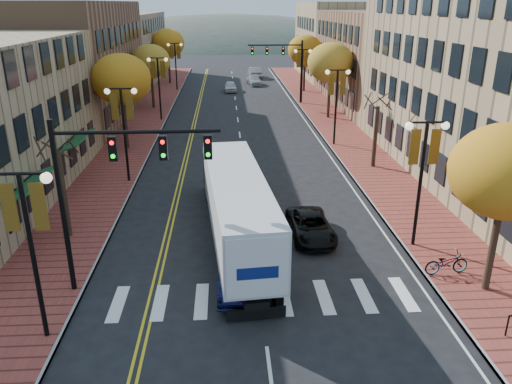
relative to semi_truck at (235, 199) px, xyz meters
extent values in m
plane|color=black|center=(0.87, -7.34, -2.13)|extent=(200.00, 200.00, 0.00)
cube|color=brown|center=(-8.13, 25.16, -2.05)|extent=(4.00, 85.00, 0.15)
cube|color=brown|center=(9.87, 25.16, -2.05)|extent=(4.00, 85.00, 0.15)
cube|color=brown|center=(-16.13, 28.66, 3.37)|extent=(12.00, 24.00, 11.00)
cube|color=#9E8966|center=(-16.13, 53.66, 2.62)|extent=(12.00, 26.00, 9.50)
cube|color=brown|center=(19.37, 34.66, 2.87)|extent=(15.00, 24.00, 10.00)
cube|color=#9E8966|center=(19.37, 56.66, 3.37)|extent=(15.00, 20.00, 11.00)
cylinder|color=#382619|center=(-8.13, 0.66, 0.12)|extent=(0.28, 0.28, 4.20)
cylinder|color=#382619|center=(-8.13, 16.66, 0.47)|extent=(0.28, 0.28, 4.90)
ellipsoid|color=#C38216|center=(-8.13, 16.66, 3.33)|extent=(4.48, 4.48, 3.81)
cylinder|color=#382619|center=(-8.13, 32.66, 0.30)|extent=(0.28, 0.28, 4.55)
ellipsoid|color=gold|center=(-8.13, 32.66, 2.94)|extent=(4.16, 4.16, 3.54)
cylinder|color=#382619|center=(-8.13, 50.66, 0.54)|extent=(0.28, 0.28, 5.04)
ellipsoid|color=#C38216|center=(-8.13, 50.66, 3.49)|extent=(4.61, 4.61, 3.92)
cylinder|color=#382619|center=(9.87, -5.34, 0.30)|extent=(0.28, 0.28, 4.55)
ellipsoid|color=#C38216|center=(9.87, -5.34, 2.94)|extent=(4.16, 4.16, 3.54)
cylinder|color=#382619|center=(9.87, 10.66, 0.12)|extent=(0.28, 0.28, 4.20)
cylinder|color=#382619|center=(9.87, 26.66, 0.47)|extent=(0.28, 0.28, 4.90)
ellipsoid|color=gold|center=(9.87, 26.66, 3.33)|extent=(4.48, 4.48, 3.81)
cylinder|color=#382619|center=(9.87, 42.66, 0.40)|extent=(0.28, 0.28, 4.76)
ellipsoid|color=#C38216|center=(9.87, 42.66, 3.18)|extent=(4.35, 4.35, 3.70)
cylinder|color=black|center=(-6.63, -7.34, 0.87)|extent=(0.16, 0.16, 6.00)
cylinder|color=black|center=(-6.63, -7.34, 3.87)|extent=(1.60, 0.10, 0.10)
sphere|color=#FFF2CC|center=(-5.83, -7.34, 3.72)|extent=(0.36, 0.36, 0.36)
cube|color=#B27917|center=(-7.08, -7.34, 2.77)|extent=(0.45, 0.03, 1.60)
cube|color=#B27917|center=(-6.18, -7.34, 2.77)|extent=(0.45, 0.03, 1.60)
cylinder|color=black|center=(-6.63, 8.66, 0.87)|extent=(0.16, 0.16, 6.00)
cylinder|color=black|center=(-6.63, 8.66, 3.87)|extent=(1.60, 0.10, 0.10)
sphere|color=#FFF2CC|center=(-7.43, 8.66, 3.72)|extent=(0.36, 0.36, 0.36)
sphere|color=#FFF2CC|center=(-5.83, 8.66, 3.72)|extent=(0.36, 0.36, 0.36)
cube|color=#B27917|center=(-7.08, 8.66, 2.77)|extent=(0.45, 0.03, 1.60)
cube|color=#B27917|center=(-6.18, 8.66, 2.77)|extent=(0.45, 0.03, 1.60)
cylinder|color=black|center=(-6.63, 26.66, 0.87)|extent=(0.16, 0.16, 6.00)
cylinder|color=black|center=(-6.63, 26.66, 3.87)|extent=(1.60, 0.10, 0.10)
sphere|color=#FFF2CC|center=(-7.43, 26.66, 3.72)|extent=(0.36, 0.36, 0.36)
sphere|color=#FFF2CC|center=(-5.83, 26.66, 3.72)|extent=(0.36, 0.36, 0.36)
cube|color=#B27917|center=(-7.08, 26.66, 2.77)|extent=(0.45, 0.03, 1.60)
cube|color=#B27917|center=(-6.18, 26.66, 2.77)|extent=(0.45, 0.03, 1.60)
cylinder|color=black|center=(-6.63, 44.66, 0.87)|extent=(0.16, 0.16, 6.00)
cylinder|color=black|center=(-6.63, 44.66, 3.87)|extent=(1.60, 0.10, 0.10)
sphere|color=#FFF2CC|center=(-7.43, 44.66, 3.72)|extent=(0.36, 0.36, 0.36)
sphere|color=#FFF2CC|center=(-5.83, 44.66, 3.72)|extent=(0.36, 0.36, 0.36)
cube|color=#B27917|center=(-7.08, 44.66, 2.77)|extent=(0.45, 0.03, 1.60)
cube|color=#B27917|center=(-6.18, 44.66, 2.77)|extent=(0.45, 0.03, 1.60)
cylinder|color=black|center=(8.37, -1.34, 0.87)|extent=(0.16, 0.16, 6.00)
cylinder|color=black|center=(8.37, -1.34, 3.87)|extent=(1.60, 0.10, 0.10)
sphere|color=#FFF2CC|center=(7.57, -1.34, 3.72)|extent=(0.36, 0.36, 0.36)
sphere|color=#FFF2CC|center=(9.17, -1.34, 3.72)|extent=(0.36, 0.36, 0.36)
cube|color=#B27917|center=(7.92, -1.34, 2.77)|extent=(0.45, 0.03, 1.60)
cube|color=#B27917|center=(8.82, -1.34, 2.77)|extent=(0.45, 0.03, 1.60)
cylinder|color=black|center=(8.37, 16.66, 0.87)|extent=(0.16, 0.16, 6.00)
cylinder|color=black|center=(8.37, 16.66, 3.87)|extent=(1.60, 0.10, 0.10)
sphere|color=#FFF2CC|center=(7.57, 16.66, 3.72)|extent=(0.36, 0.36, 0.36)
sphere|color=#FFF2CC|center=(9.17, 16.66, 3.72)|extent=(0.36, 0.36, 0.36)
cube|color=#B27917|center=(7.92, 16.66, 2.77)|extent=(0.45, 0.03, 1.60)
cube|color=#B27917|center=(8.82, 16.66, 2.77)|extent=(0.45, 0.03, 1.60)
cylinder|color=black|center=(8.37, 34.66, 0.87)|extent=(0.16, 0.16, 6.00)
cylinder|color=black|center=(8.37, 34.66, 3.87)|extent=(1.60, 0.10, 0.10)
sphere|color=#FFF2CC|center=(7.57, 34.66, 3.72)|extent=(0.36, 0.36, 0.36)
sphere|color=#FFF2CC|center=(9.17, 34.66, 3.72)|extent=(0.36, 0.36, 0.36)
cube|color=#B27917|center=(7.92, 34.66, 2.77)|extent=(0.45, 0.03, 1.60)
cube|color=#B27917|center=(8.82, 34.66, 2.77)|extent=(0.45, 0.03, 1.60)
cylinder|color=black|center=(-6.53, -4.34, 1.37)|extent=(0.20, 0.20, 7.00)
cylinder|color=black|center=(-3.53, -4.34, 4.37)|extent=(6.00, 0.14, 0.14)
cube|color=black|center=(-4.43, -4.34, 3.77)|extent=(0.30, 0.25, 0.90)
sphere|color=#FF0C0C|center=(-4.43, -4.48, 4.02)|extent=(0.16, 0.16, 0.16)
cube|color=black|center=(-2.63, -4.34, 3.77)|extent=(0.30, 0.25, 0.90)
sphere|color=#FF0C0C|center=(-2.63, -4.48, 4.02)|extent=(0.16, 0.16, 0.16)
cube|color=black|center=(-1.01, -4.34, 3.77)|extent=(0.30, 0.25, 0.90)
sphere|color=#FF0C0C|center=(-1.01, -4.48, 4.02)|extent=(0.16, 0.16, 0.16)
cylinder|color=black|center=(8.27, 34.66, 1.37)|extent=(0.20, 0.20, 7.00)
cylinder|color=black|center=(5.27, 34.66, 4.37)|extent=(6.00, 0.14, 0.14)
cube|color=black|center=(6.17, 34.66, 3.77)|extent=(0.30, 0.25, 0.90)
sphere|color=#FF0C0C|center=(6.17, 34.52, 4.02)|extent=(0.16, 0.16, 0.16)
cube|color=black|center=(4.37, 34.66, 3.77)|extent=(0.30, 0.25, 0.90)
sphere|color=#FF0C0C|center=(4.37, 34.52, 4.02)|extent=(0.16, 0.16, 0.16)
cube|color=black|center=(2.75, 34.66, 3.77)|extent=(0.30, 0.25, 0.90)
sphere|color=#FF0C0C|center=(2.75, 34.52, 4.02)|extent=(0.16, 0.16, 0.16)
cube|color=black|center=(0.10, -1.16, -1.35)|extent=(1.95, 11.86, 0.32)
cube|color=silver|center=(0.10, -1.16, 0.24)|extent=(3.40, 11.99, 2.55)
cube|color=black|center=(-0.54, 6.09, -0.63)|extent=(2.51, 2.92, 2.27)
cylinder|color=black|center=(-0.43, -5.96, -1.67)|extent=(0.40, 0.93, 0.91)
cylinder|color=black|center=(1.47, -5.79, -1.67)|extent=(0.40, 0.93, 0.91)
cylinder|color=black|center=(-0.53, -4.87, -1.67)|extent=(0.40, 0.93, 0.91)
cylinder|color=black|center=(1.38, -4.70, -1.67)|extent=(0.40, 0.93, 0.91)
cylinder|color=black|center=(-1.40, 4.92, -1.67)|extent=(0.40, 0.93, 0.91)
cylinder|color=black|center=(0.51, 5.09, -1.67)|extent=(0.40, 0.93, 0.91)
cylinder|color=black|center=(-1.57, 6.91, -1.67)|extent=(0.40, 0.93, 0.91)
cylinder|color=black|center=(0.33, 7.08, -1.67)|extent=(0.40, 0.93, 0.91)
imported|color=#0D0F34|center=(0.23, -4.05, -1.29)|extent=(2.08, 5.18, 1.67)
imported|color=black|center=(3.70, 0.01, -1.53)|extent=(2.15, 4.35, 1.19)
imported|color=silver|center=(0.37, 43.54, -1.48)|extent=(1.61, 3.85, 1.30)
imported|color=#A0A0A7|center=(3.79, 48.94, -1.49)|extent=(2.25, 4.57, 1.28)
imported|color=#96979D|center=(4.31, 56.24, -1.32)|extent=(1.96, 4.97, 1.61)
imported|color=gray|center=(8.76, -4.10, -1.48)|extent=(1.95, 0.85, 0.99)
camera|label=1|loc=(-0.35, -22.02, 8.69)|focal=35.00mm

